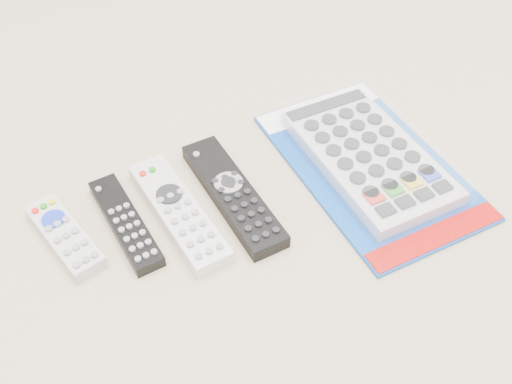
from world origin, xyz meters
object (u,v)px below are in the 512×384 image
remote_small_grey (65,236)px  remote_silver_dvd (179,212)px  remote_slim_black (126,223)px  remote_large_black (233,194)px  jumbo_remote_packaged (369,155)px

remote_small_grey → remote_silver_dvd: 0.14m
remote_slim_black → remote_silver_dvd: (0.06, -0.02, 0.00)m
remote_large_black → remote_slim_black: bearing=170.5°
remote_silver_dvd → remote_slim_black: bearing=162.2°
remote_small_grey → jumbo_remote_packaged: size_ratio=0.43×
remote_small_grey → remote_large_black: (0.21, -0.04, 0.00)m
remote_silver_dvd → remote_large_black: same height
remote_silver_dvd → remote_large_black: 0.07m
remote_large_black → jumbo_remote_packaged: 0.19m
remote_small_grey → remote_silver_dvd: remote_silver_dvd is taller
remote_large_black → jumbo_remote_packaged: (0.19, -0.03, 0.01)m
remote_silver_dvd → jumbo_remote_packaged: bearing=-10.5°
remote_small_grey → remote_large_black: size_ratio=0.67×
remote_small_grey → remote_slim_black: size_ratio=0.86×
remote_slim_black → remote_large_black: remote_large_black is taller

